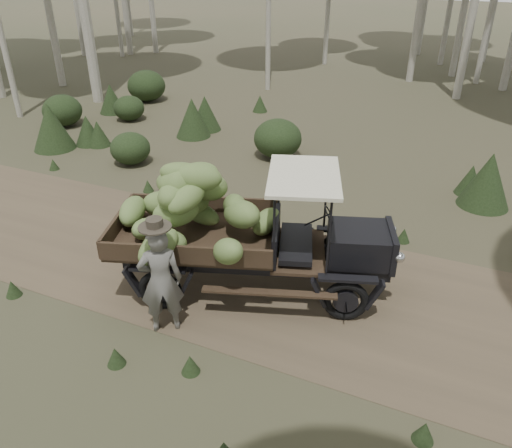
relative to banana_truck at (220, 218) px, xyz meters
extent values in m
plane|color=#473D2B|center=(-1.12, 0.50, -1.36)|extent=(120.00, 120.00, 0.00)
cube|color=brown|center=(-1.12, 0.50, -1.35)|extent=(70.00, 4.00, 0.01)
cube|color=black|center=(2.14, 0.78, -0.40)|extent=(1.20, 1.17, 0.53)
cube|color=black|center=(2.64, 0.95, -0.40)|extent=(0.40, 0.94, 0.60)
cube|color=black|center=(0.86, 0.34, -0.30)|extent=(0.50, 1.30, 0.53)
cube|color=#38281C|center=(-0.41, -0.09, -0.40)|extent=(3.11, 2.50, 0.08)
cube|color=#38281C|center=(-0.69, 0.73, -0.22)|extent=(2.57, 0.92, 0.31)
cube|color=#38281C|center=(-0.13, -0.91, -0.22)|extent=(2.57, 0.92, 0.31)
cube|color=#38281C|center=(-1.69, -0.52, -0.22)|extent=(0.61, 1.66, 0.31)
cube|color=beige|center=(1.26, 0.48, 0.78)|extent=(1.57, 1.90, 0.06)
cube|color=black|center=(0.43, 0.58, -0.76)|extent=(4.22, 1.51, 0.17)
cube|color=black|center=(0.66, -0.11, -0.76)|extent=(4.22, 1.51, 0.17)
torus|color=black|center=(1.71, 1.44, -0.99)|extent=(0.73, 0.36, 0.73)
torus|color=black|center=(2.20, -0.01, -0.99)|extent=(0.73, 0.36, 0.73)
torus|color=black|center=(-1.11, 0.49, -0.99)|extent=(0.73, 0.36, 0.73)
torus|color=black|center=(-0.62, -0.97, -0.99)|extent=(0.73, 0.36, 0.73)
sphere|color=beige|center=(2.57, 1.38, -0.35)|extent=(0.17, 0.17, 0.17)
sphere|color=beige|center=(2.85, 0.56, -0.35)|extent=(0.17, 0.17, 0.17)
ellipsoid|color=olive|center=(-0.53, -0.86, -0.18)|extent=(0.93, 0.81, 0.61)
ellipsoid|color=olive|center=(0.38, 0.05, 0.12)|extent=(0.97, 0.79, 0.64)
ellipsoid|color=olive|center=(-0.60, -0.38, 0.45)|extent=(0.70, 0.99, 0.68)
ellipsoid|color=olive|center=(-0.49, -0.16, 0.75)|extent=(0.94, 0.80, 0.55)
ellipsoid|color=olive|center=(-1.24, 0.22, -0.10)|extent=(0.90, 0.78, 0.52)
ellipsoid|color=olive|center=(-0.61, 0.09, 0.11)|extent=(0.77, 0.67, 0.43)
ellipsoid|color=olive|center=(-0.30, 0.24, 0.40)|extent=(0.75, 0.92, 0.67)
ellipsoid|color=olive|center=(-0.56, -0.25, 0.67)|extent=(0.59, 0.79, 0.63)
ellipsoid|color=olive|center=(-1.11, -0.55, -0.17)|extent=(0.39, 0.69, 0.50)
ellipsoid|color=olive|center=(-0.57, -0.41, 0.18)|extent=(0.93, 0.85, 0.57)
ellipsoid|color=olive|center=(-0.93, 0.02, 0.41)|extent=(0.91, 0.78, 0.48)
ellipsoid|color=olive|center=(-0.30, -0.14, 0.73)|extent=(0.92, 0.74, 0.50)
ellipsoid|color=olive|center=(-1.57, -0.24, -0.09)|extent=(0.64, 0.89, 0.50)
ellipsoid|color=olive|center=(-0.66, 0.27, 0.13)|extent=(0.77, 0.78, 0.57)
ellipsoid|color=olive|center=(-0.57, -0.13, 0.51)|extent=(0.88, 0.82, 0.62)
ellipsoid|color=olive|center=(-0.34, -0.01, 0.75)|extent=(0.75, 0.46, 0.46)
ellipsoid|color=olive|center=(0.64, 0.45, -0.14)|extent=(0.46, 0.77, 0.45)
ellipsoid|color=olive|center=(0.15, 0.25, 0.14)|extent=(0.76, 0.87, 0.55)
ellipsoid|color=olive|center=(-0.33, -0.42, 0.49)|extent=(0.59, 0.89, 0.57)
ellipsoid|color=olive|center=(-0.59, -0.26, 0.66)|extent=(0.84, 0.86, 0.64)
ellipsoid|color=olive|center=(-0.50, 0.21, -0.12)|extent=(0.85, 0.46, 0.44)
ellipsoid|color=olive|center=(-0.48, -1.08, -0.07)|extent=(0.80, 0.93, 0.73)
ellipsoid|color=olive|center=(0.52, -0.74, -0.09)|extent=(0.87, 0.79, 0.67)
imported|color=#605D57|center=(-0.30, -1.35, -0.46)|extent=(0.78, 0.73, 1.79)
cylinder|color=#352F25|center=(-0.30, -1.35, 0.45)|extent=(0.67, 0.67, 0.02)
cylinder|color=#352F25|center=(-0.30, -1.35, 0.51)|extent=(0.33, 0.33, 0.14)
ellipsoid|color=#233319|center=(-9.03, 5.93, -0.84)|extent=(1.28, 1.28, 1.02)
cone|color=#233319|center=(3.71, 5.81, -0.99)|extent=(0.66, 0.66, 0.73)
cone|color=#233319|center=(-7.74, 4.12, -0.68)|extent=(1.21, 1.21, 1.35)
ellipsoid|color=#233319|center=(-4.93, 4.07, -0.91)|extent=(1.08, 1.08, 0.87)
cone|color=#233319|center=(4.05, 5.27, -0.72)|extent=(1.16, 1.16, 1.28)
ellipsoid|color=#233319|center=(-8.30, 9.68, -0.77)|extent=(1.44, 1.44, 1.16)
cone|color=#233319|center=(-3.72, 10.14, -1.06)|extent=(0.54, 0.54, 0.60)
ellipsoid|color=#233319|center=(-1.44, 6.18, -0.81)|extent=(1.35, 1.35, 1.08)
ellipsoid|color=#233319|center=(-8.62, 9.98, -0.99)|extent=(0.90, 0.90, 0.72)
cone|color=#233319|center=(-4.50, 7.50, -0.80)|extent=(1.00, 1.00, 1.11)
cone|color=#233319|center=(-7.05, 4.83, -0.91)|extent=(0.81, 0.81, 0.90)
ellipsoid|color=#233319|center=(-7.41, 7.34, -0.93)|extent=(1.04, 1.04, 0.83)
cone|color=#233319|center=(-6.70, 4.87, -0.98)|extent=(0.69, 0.69, 0.76)
cone|color=#233319|center=(-4.54, 6.77, -0.75)|extent=(1.09, 1.09, 1.21)
cone|color=#233319|center=(-8.55, 7.84, -0.85)|extent=(0.92, 0.92, 1.02)
cone|color=#233319|center=(-0.16, 2.78, -1.21)|extent=(0.27, 0.27, 0.30)
cone|color=#233319|center=(-6.59, 2.86, -1.21)|extent=(0.27, 0.27, 0.30)
cone|color=#233319|center=(-2.06, 3.09, -1.21)|extent=(0.27, 0.27, 0.30)
cone|color=#233319|center=(-3.47, 2.74, -1.21)|extent=(0.27, 0.27, 0.30)
cone|color=#233319|center=(-1.98, 2.91, -1.21)|extent=(0.27, 0.27, 0.30)
cone|color=#233319|center=(-0.51, -2.31, -1.21)|extent=(0.27, 0.27, 0.30)
cone|color=#233319|center=(0.54, -2.01, -1.21)|extent=(0.27, 0.27, 0.30)
cone|color=#233319|center=(-3.14, -1.71, -1.21)|extent=(0.27, 0.27, 0.30)
cone|color=#233319|center=(2.66, 2.85, -1.21)|extent=(0.27, 0.27, 0.30)
cone|color=#233319|center=(3.68, -1.83, -1.21)|extent=(0.27, 0.27, 0.30)
camera|label=1|loc=(3.47, -6.33, 3.87)|focal=35.00mm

